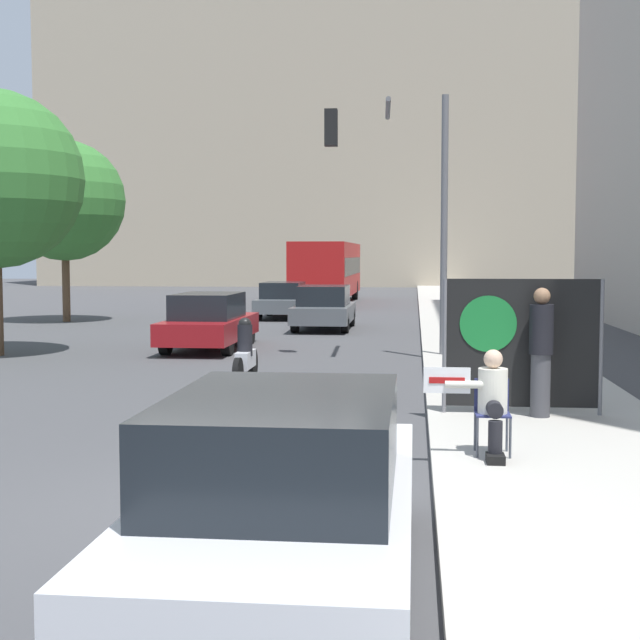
# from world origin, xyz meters

# --- Properties ---
(ground_plane) EXTENTS (160.00, 160.00, 0.00)m
(ground_plane) POSITION_xyz_m (0.00, 0.00, 0.00)
(ground_plane) COLOR #444447
(sidewalk_curb) EXTENTS (3.38, 90.00, 0.13)m
(sidewalk_curb) POSITION_xyz_m (3.62, 15.00, 0.07)
(sidewalk_curb) COLOR #B7B2A8
(sidewalk_curb) RESTS_ON ground_plane
(building_backdrop_far) EXTENTS (52.00, 12.00, 28.59)m
(building_backdrop_far) POSITION_xyz_m (-2.00, 65.43, 14.30)
(building_backdrop_far) COLOR tan
(building_backdrop_far) RESTS_ON ground_plane
(seated_protester) EXTENTS (1.00, 0.77, 1.22)m
(seated_protester) POSITION_xyz_m (2.61, 2.11, 0.79)
(seated_protester) COLOR #474C56
(seated_protester) RESTS_ON sidewalk_curb
(jogger_on_sidewalk) EXTENTS (0.34, 0.34, 1.85)m
(jogger_on_sidewalk) POSITION_xyz_m (3.53, 4.69, 1.08)
(jogger_on_sidewalk) COLOR #424247
(jogger_on_sidewalk) RESTS_ON sidewalk_curb
(protest_banner) EXTENTS (2.29, 0.06, 1.97)m
(protest_banner) POSITION_xyz_m (3.27, 4.91, 1.17)
(protest_banner) COLOR slate
(protest_banner) RESTS_ON sidewalk_curb
(traffic_light_pole) EXTENTS (2.85, 2.62, 5.96)m
(traffic_light_pole) POSITION_xyz_m (1.44, 12.63, 4.13)
(traffic_light_pole) COLOR slate
(traffic_light_pole) RESTS_ON sidewalk_curb
(parked_car_curbside) EXTENTS (1.79, 4.49, 1.48)m
(parked_car_curbside) POSITION_xyz_m (0.82, -2.01, 0.73)
(parked_car_curbside) COLOR silver
(parked_car_curbside) RESTS_ON ground_plane
(car_on_road_nearest) EXTENTS (1.76, 4.65, 1.46)m
(car_on_road_nearest) POSITION_xyz_m (-3.55, 14.34, 0.73)
(car_on_road_nearest) COLOR maroon
(car_on_road_nearest) RESTS_ON ground_plane
(car_on_road_midblock) EXTENTS (1.80, 4.41, 1.44)m
(car_on_road_midblock) POSITION_xyz_m (-1.22, 20.81, 0.72)
(car_on_road_midblock) COLOR #565B60
(car_on_road_midblock) RESTS_ON ground_plane
(car_on_road_distant) EXTENTS (1.73, 4.21, 1.40)m
(car_on_road_distant) POSITION_xyz_m (-3.32, 25.89, 0.70)
(car_on_road_distant) COLOR #565B60
(car_on_road_distant) RESTS_ON ground_plane
(city_bus_on_road) EXTENTS (2.61, 11.57, 3.05)m
(city_bus_on_road) POSITION_xyz_m (-2.68, 36.98, 1.76)
(city_bus_on_road) COLOR red
(city_bus_on_road) RESTS_ON ground_plane
(motorcycle_on_road) EXTENTS (0.28, 2.09, 1.27)m
(motorcycle_on_road) POSITION_xyz_m (-1.43, 8.22, 0.55)
(motorcycle_on_road) COLOR silver
(motorcycle_on_road) RESTS_ON ground_plane
(street_tree_midblock) EXTENTS (4.38, 4.38, 6.61)m
(street_tree_midblock) POSITION_xyz_m (-10.97, 23.23, 4.41)
(street_tree_midblock) COLOR brown
(street_tree_midblock) RESTS_ON ground_plane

